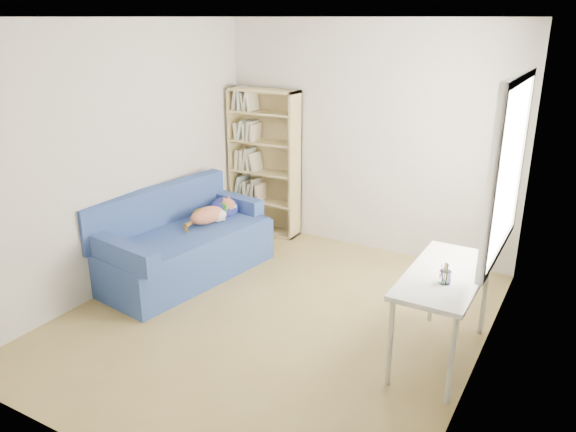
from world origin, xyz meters
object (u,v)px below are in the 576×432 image
(bookshelf, at_px, (265,168))
(sofa, at_px, (183,244))
(desk, at_px, (445,282))
(pen_cup, at_px, (445,276))

(bookshelf, bearing_deg, sofa, -92.92)
(desk, bearing_deg, bookshelf, 147.49)
(sofa, xyz_separation_m, bookshelf, (0.08, 1.52, 0.48))
(sofa, relative_size, pen_cup, 12.04)
(bookshelf, relative_size, desk, 1.51)
(sofa, bearing_deg, pen_cup, 0.25)
(sofa, height_order, pen_cup, sofa)
(desk, distance_m, pen_cup, 0.23)
(desk, bearing_deg, sofa, 175.64)
(bookshelf, height_order, desk, bookshelf)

